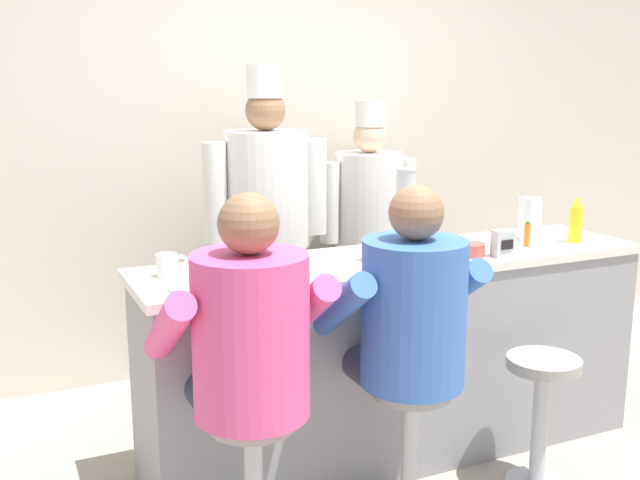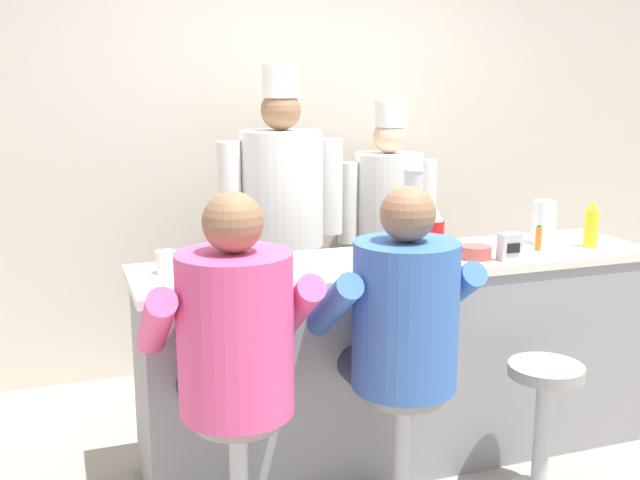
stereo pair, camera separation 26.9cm
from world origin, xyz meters
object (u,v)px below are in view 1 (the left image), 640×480
object	(u,v)px
hot_sauce_bottle_orange	(527,235)
cook_in_whites_near	(267,217)
napkin_dispenser_chrome	(503,243)
diner_seated_blue	(409,320)
cereal_bowl	(470,249)
diner_seated_pink	(248,343)
water_pitcher_clear	(530,219)
coffee_mug_tan	(373,250)
cook_in_whites_far	(368,222)
ketchup_bottle_red	(431,233)
mustard_bottle_yellow	(576,221)
empty_stool_round	(541,400)
cup_stack_steel	(405,207)
breakfast_plate	(204,285)
coffee_mug_white	(168,265)

from	to	relation	value
hot_sauce_bottle_orange	cook_in_whites_near	size ratio (longest dim) A/B	0.07
napkin_dispenser_chrome	diner_seated_blue	distance (m)	0.78
cereal_bowl	diner_seated_pink	size ratio (longest dim) A/B	0.10
cereal_bowl	water_pitcher_clear	bearing A→B (deg)	18.90
coffee_mug_tan	cook_in_whites_near	size ratio (longest dim) A/B	0.08
water_pitcher_clear	cook_in_whites_far	distance (m)	1.15
ketchup_bottle_red	water_pitcher_clear	bearing A→B (deg)	7.65
mustard_bottle_yellow	empty_stool_round	world-z (taller)	mustard_bottle_yellow
mustard_bottle_yellow	water_pitcher_clear	size ratio (longest dim) A/B	1.09
mustard_bottle_yellow	coffee_mug_tan	world-z (taller)	mustard_bottle_yellow
cup_stack_steel	diner_seated_blue	distance (m)	0.86
breakfast_plate	coffee_mug_white	bearing A→B (deg)	110.07
coffee_mug_white	napkin_dispenser_chrome	xyz separation A→B (m)	(1.50, -0.28, 0.01)
hot_sauce_bottle_orange	cook_in_whites_near	distance (m)	1.44
hot_sauce_bottle_orange	coffee_mug_white	bearing A→B (deg)	174.87
breakfast_plate	cook_in_whites_near	xyz separation A→B (m)	(0.69, 1.14, 0.03)
ketchup_bottle_red	cook_in_whites_near	distance (m)	1.12
cook_in_whites_far	water_pitcher_clear	bearing A→B (deg)	-72.21
ketchup_bottle_red	diner_seated_pink	world-z (taller)	diner_seated_pink
coffee_mug_white	diner_seated_blue	world-z (taller)	diner_seated_blue
ketchup_bottle_red	breakfast_plate	bearing A→B (deg)	-174.32
diner_seated_blue	ketchup_bottle_red	bearing A→B (deg)	49.67
diner_seated_blue	cook_in_whites_near	xyz separation A→B (m)	(-0.03, 1.50, 0.17)
ketchup_bottle_red	water_pitcher_clear	xyz separation A→B (m)	(0.65, 0.09, 0.00)
water_pitcher_clear	cook_in_whites_far	xyz separation A→B (m)	(-0.35, 1.09, -0.18)
cereal_bowl	cup_stack_steel	size ratio (longest dim) A/B	0.37
breakfast_plate	diner_seated_blue	world-z (taller)	diner_seated_blue
breakfast_plate	coffee_mug_white	size ratio (longest dim) A/B	1.98
cereal_bowl	coffee_mug_white	bearing A→B (deg)	171.51
water_pitcher_clear	cereal_bowl	size ratio (longest dim) A/B	1.52
coffee_mug_tan	cook_in_whites_far	bearing A→B (deg)	62.70
napkin_dispenser_chrome	cook_in_whites_near	size ratio (longest dim) A/B	0.07
empty_stool_round	cereal_bowl	bearing A→B (deg)	104.08
water_pitcher_clear	cereal_bowl	xyz separation A→B (m)	(-0.48, -0.17, -0.08)
water_pitcher_clear	cook_in_whites_near	bearing A→B (deg)	138.84
hot_sauce_bottle_orange	cup_stack_steel	world-z (taller)	cup_stack_steel
mustard_bottle_yellow	cook_in_whites_far	world-z (taller)	cook_in_whites_far
cook_in_whites_near	cook_in_whites_far	xyz separation A→B (m)	(0.73, 0.14, -0.11)
empty_stool_round	ketchup_bottle_red	bearing A→B (deg)	118.43
cup_stack_steel	diner_seated_blue	xyz separation A→B (m)	(-0.39, -0.69, -0.32)
napkin_dispenser_chrome	cook_in_whites_near	xyz separation A→B (m)	(-0.72, 1.19, -0.02)
mustard_bottle_yellow	breakfast_plate	size ratio (longest dim) A/B	0.86
empty_stool_round	cook_in_whites_far	size ratio (longest dim) A/B	0.36
diner_seated_pink	cook_in_whites_far	size ratio (longest dim) A/B	0.85
empty_stool_round	napkin_dispenser_chrome	bearing A→B (deg)	86.28
breakfast_plate	coffee_mug_white	distance (m)	0.26
breakfast_plate	cook_in_whites_near	bearing A→B (deg)	58.81
empty_stool_round	breakfast_plate	bearing A→B (deg)	164.30
napkin_dispenser_chrome	diner_seated_pink	distance (m)	1.41
diner_seated_blue	cook_in_whites_near	bearing A→B (deg)	91.24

